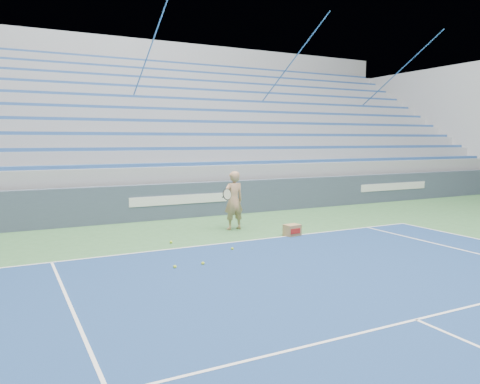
# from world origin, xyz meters

# --- Properties ---
(sponsor_barrier) EXTENTS (30.00, 0.32, 1.10)m
(sponsor_barrier) POSITION_xyz_m (0.00, 15.88, 0.55)
(sponsor_barrier) COLOR #3D495D
(sponsor_barrier) RESTS_ON ground
(bleachers) EXTENTS (31.00, 9.15, 7.30)m
(bleachers) POSITION_xyz_m (0.00, 21.60, 2.36)
(bleachers) COLOR #989BA1
(bleachers) RESTS_ON ground
(tennis_player) EXTENTS (0.91, 0.83, 1.60)m
(tennis_player) POSITION_xyz_m (0.69, 13.37, 0.81)
(tennis_player) COLOR tan
(tennis_player) RESTS_ON ground
(ball_box) EXTENTS (0.43, 0.36, 0.30)m
(ball_box) POSITION_xyz_m (1.64, 11.91, 0.15)
(ball_box) COLOR #9A784A
(ball_box) RESTS_ON ground
(tennis_ball_0) EXTENTS (0.07, 0.07, 0.07)m
(tennis_ball_0) POSITION_xyz_m (-1.42, 12.48, 0.03)
(tennis_ball_0) COLOR #BDDE2D
(tennis_ball_0) RESTS_ON ground
(tennis_ball_1) EXTENTS (0.07, 0.07, 0.07)m
(tennis_ball_1) POSITION_xyz_m (-1.48, 10.36, 0.03)
(tennis_ball_1) COLOR #BDDE2D
(tennis_ball_1) RESTS_ON ground
(tennis_ball_2) EXTENTS (0.07, 0.07, 0.07)m
(tennis_ball_2) POSITION_xyz_m (-0.42, 11.21, 0.03)
(tennis_ball_2) COLOR #BDDE2D
(tennis_ball_2) RESTS_ON ground
(tennis_ball_3) EXTENTS (0.07, 0.07, 0.07)m
(tennis_ball_3) POSITION_xyz_m (2.40, 12.62, 0.03)
(tennis_ball_3) COLOR #BDDE2D
(tennis_ball_3) RESTS_ON ground
(tennis_ball_4) EXTENTS (0.07, 0.07, 0.07)m
(tennis_ball_4) POSITION_xyz_m (-2.06, 10.37, 0.03)
(tennis_ball_4) COLOR #BDDE2D
(tennis_ball_4) RESTS_ON ground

